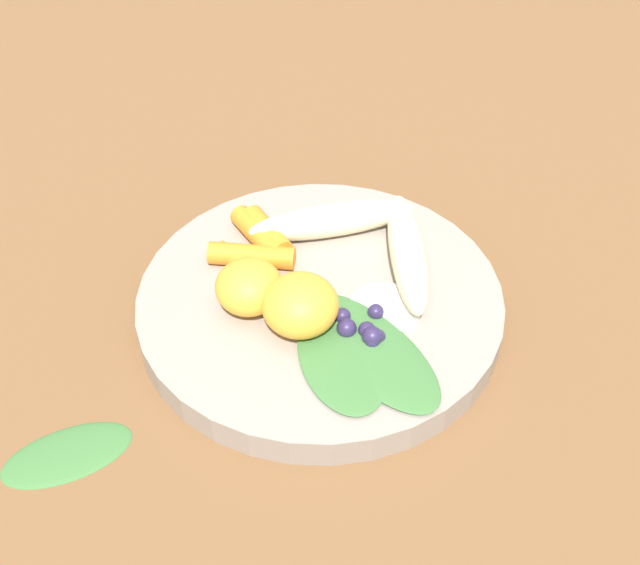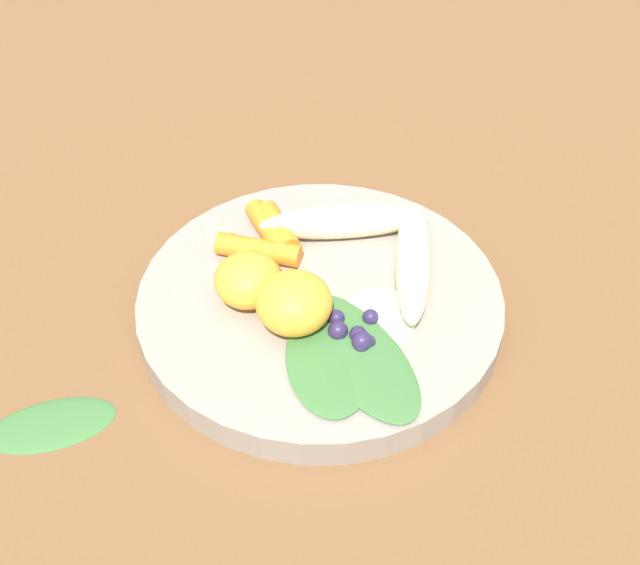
{
  "view_description": "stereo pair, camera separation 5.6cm",
  "coord_description": "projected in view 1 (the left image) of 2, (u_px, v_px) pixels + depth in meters",
  "views": [
    {
      "loc": [
        -0.02,
        -0.41,
        0.42
      ],
      "look_at": [
        0.0,
        0.0,
        0.03
      ],
      "focal_mm": 44.79,
      "sensor_mm": 36.0,
      "label": 1
    },
    {
      "loc": [
        0.03,
        -0.41,
        0.42
      ],
      "look_at": [
        0.0,
        0.0,
        0.03
      ],
      "focal_mm": 44.79,
      "sensor_mm": 36.0,
      "label": 2
    }
  ],
  "objects": [
    {
      "name": "ground_plane",
      "position": [
        320.0,
        314.0,
        0.59
      ],
      "size": [
        2.4,
        2.4,
        0.0
      ],
      "primitive_type": "plane",
      "color": "brown"
    },
    {
      "name": "bowl",
      "position": [
        320.0,
        304.0,
        0.58
      ],
      "size": [
        0.26,
        0.26,
        0.02
      ],
      "primitive_type": "cylinder",
      "color": "gray",
      "rests_on": "ground_plane"
    },
    {
      "name": "banana_peeled_left",
      "position": [
        333.0,
        220.0,
        0.61
      ],
      "size": [
        0.13,
        0.05,
        0.03
      ],
      "primitive_type": "ellipsoid",
      "rotation": [
        0.0,
        0.0,
        3.33
      ],
      "color": "beige",
      "rests_on": "bowl"
    },
    {
      "name": "banana_peeled_right",
      "position": [
        407.0,
        251.0,
        0.59
      ],
      "size": [
        0.03,
        0.13,
        0.03
      ],
      "primitive_type": "ellipsoid",
      "rotation": [
        0.0,
        0.0,
        1.56
      ],
      "color": "beige",
      "rests_on": "bowl"
    },
    {
      "name": "orange_segment_near",
      "position": [
        300.0,
        305.0,
        0.54
      ],
      "size": [
        0.05,
        0.05,
        0.04
      ],
      "primitive_type": "ellipsoid",
      "color": "#F4A833",
      "rests_on": "bowl"
    },
    {
      "name": "orange_segment_far",
      "position": [
        249.0,
        287.0,
        0.55
      ],
      "size": [
        0.05,
        0.05,
        0.04
      ],
      "primitive_type": "ellipsoid",
      "color": "#F4A833",
      "rests_on": "bowl"
    },
    {
      "name": "carrot_front",
      "position": [
        267.0,
        233.0,
        0.61
      ],
      "size": [
        0.04,
        0.05,
        0.02
      ],
      "primitive_type": "cylinder",
      "rotation": [
        0.0,
        1.57,
        2.05
      ],
      "color": "orange",
      "rests_on": "bowl"
    },
    {
      "name": "carrot_mid_left",
      "position": [
        258.0,
        234.0,
        0.61
      ],
      "size": [
        0.04,
        0.06,
        0.02
      ],
      "primitive_type": "cylinder",
      "rotation": [
        0.0,
        1.57,
        2.09
      ],
      "color": "orange",
      "rests_on": "bowl"
    },
    {
      "name": "carrot_mid_right",
      "position": [
        252.0,
        256.0,
        0.59
      ],
      "size": [
        0.07,
        0.03,
        0.02
      ],
      "primitive_type": "cylinder",
      "rotation": [
        0.0,
        1.57,
        2.98
      ],
      "color": "orange",
      "rests_on": "bowl"
    },
    {
      "name": "carrot_rear",
      "position": [
        244.0,
        263.0,
        0.58
      ],
      "size": [
        0.05,
        0.04,
        0.01
      ],
      "primitive_type": "cylinder",
      "rotation": [
        0.0,
        1.57,
        2.43
      ],
      "color": "orange",
      "rests_on": "bowl"
    },
    {
      "name": "blueberry_pile",
      "position": [
        363.0,
        329.0,
        0.54
      ],
      "size": [
        0.03,
        0.04,
        0.01
      ],
      "color": "#2D234C",
      "rests_on": "bowl"
    },
    {
      "name": "coconut_shred_patch",
      "position": [
        385.0,
        308.0,
        0.56
      ],
      "size": [
        0.05,
        0.05,
        0.0
      ],
      "primitive_type": "cylinder",
      "color": "white",
      "rests_on": "bowl"
    },
    {
      "name": "kale_leaf_left",
      "position": [
        342.0,
        358.0,
        0.52
      ],
      "size": [
        0.07,
        0.11,
        0.0
      ],
      "primitive_type": "ellipsoid",
      "rotation": [
        0.0,
        0.0,
        4.89
      ],
      "color": "#3D7038",
      "rests_on": "bowl"
    },
    {
      "name": "kale_leaf_right",
      "position": [
        371.0,
        350.0,
        0.53
      ],
      "size": [
        0.11,
        0.14,
        0.0
      ],
      "primitive_type": "ellipsoid",
      "rotation": [
        0.0,
        0.0,
        5.27
      ],
      "color": "#3D7038",
      "rests_on": "bowl"
    },
    {
      "name": "kale_leaf_stray",
      "position": [
        67.0,
        452.0,
        0.5
      ],
      "size": [
        0.09,
        0.07,
        0.01
      ],
      "primitive_type": "ellipsoid",
      "rotation": [
        0.0,
        0.0,
        3.51
      ],
      "color": "#3D7038",
      "rests_on": "ground_plane"
    }
  ]
}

